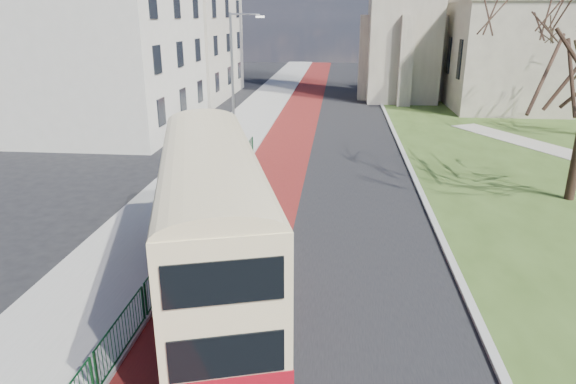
# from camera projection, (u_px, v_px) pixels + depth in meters

# --- Properties ---
(ground) EXTENTS (160.00, 160.00, 0.00)m
(ground) POSITION_uv_depth(u_px,v_px,m) (263.00, 288.00, 15.80)
(ground) COLOR black
(ground) RESTS_ON ground
(road_carriageway) EXTENTS (9.00, 120.00, 0.01)m
(road_carriageway) POSITION_uv_depth(u_px,v_px,m) (328.00, 140.00, 34.47)
(road_carriageway) COLOR black
(road_carriageway) RESTS_ON ground
(bus_lane) EXTENTS (3.40, 120.00, 0.01)m
(bus_lane) POSITION_uv_depth(u_px,v_px,m) (288.00, 139.00, 34.73)
(bus_lane) COLOR #591414
(bus_lane) RESTS_ON ground
(pavement_west) EXTENTS (4.00, 120.00, 0.12)m
(pavement_west) POSITION_uv_depth(u_px,v_px,m) (233.00, 137.00, 35.07)
(pavement_west) COLOR gray
(pavement_west) RESTS_ON ground
(kerb_west) EXTENTS (0.25, 120.00, 0.13)m
(kerb_west) POSITION_uv_depth(u_px,v_px,m) (262.00, 138.00, 34.88)
(kerb_west) COLOR #999993
(kerb_west) RESTS_ON ground
(kerb_east) EXTENTS (0.25, 80.00, 0.13)m
(kerb_east) POSITION_uv_depth(u_px,v_px,m) (395.00, 134.00, 35.90)
(kerb_east) COLOR #999993
(kerb_east) RESTS_ON ground
(pedestrian_railing) EXTENTS (0.07, 24.00, 1.12)m
(pedestrian_railing) POSITION_uv_depth(u_px,v_px,m) (202.00, 219.00, 19.66)
(pedestrian_railing) COLOR #0D391A
(pedestrian_railing) RESTS_ON ground
(street_block_near) EXTENTS (10.30, 14.30, 13.00)m
(street_block_near) POSITION_uv_depth(u_px,v_px,m) (109.00, 37.00, 35.69)
(street_block_near) COLOR beige
(street_block_near) RESTS_ON ground
(street_block_far) EXTENTS (10.30, 16.30, 11.50)m
(street_block_far) POSITION_uv_depth(u_px,v_px,m) (178.00, 39.00, 50.98)
(street_block_far) COLOR #BAB09D
(street_block_far) RESTS_ON ground
(streetlamp) EXTENTS (2.13, 0.18, 8.00)m
(streetlamp) POSITION_uv_depth(u_px,v_px,m) (235.00, 73.00, 31.64)
(streetlamp) COLOR gray
(streetlamp) RESTS_ON pavement_west
(bus) EXTENTS (5.48, 11.15, 4.55)m
(bus) POSITION_uv_depth(u_px,v_px,m) (212.00, 218.00, 14.31)
(bus) COLOR maroon
(bus) RESTS_ON ground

